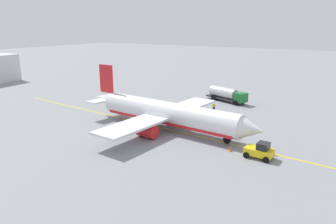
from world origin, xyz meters
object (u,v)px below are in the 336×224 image
refueling_worker (214,107)px  safety_cone_nose (231,149)px  airplane (166,113)px  pushback_tug (260,151)px  fuel_tanker (227,94)px

refueling_worker → safety_cone_nose: refueling_worker is taller
airplane → refueling_worker: 15.18m
pushback_tug → airplane: bearing=167.6°
airplane → pushback_tug: (16.89, -3.71, -1.67)m
fuel_tanker → pushback_tug: 31.79m
pushback_tug → safety_cone_nose: bearing=178.0°
airplane → fuel_tanker: airplane is taller
refueling_worker → safety_cone_nose: 21.41m
fuel_tanker → pushback_tug: size_ratio=2.85×
airplane → safety_cone_nose: 13.56m
pushback_tug → refueling_worker: (-14.79, 18.64, -0.19)m
safety_cone_nose → pushback_tug: bearing=-2.0°
airplane → refueling_worker: (2.09, 14.92, -1.86)m
pushback_tug → safety_cone_nose: (-4.03, 0.14, -0.72)m
airplane → fuel_tanker: bearing=87.2°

